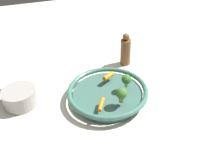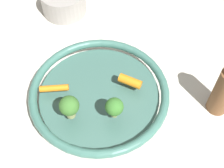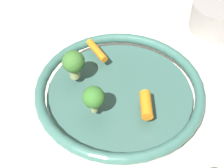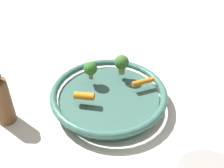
{
  "view_description": "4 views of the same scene",
  "coord_description": "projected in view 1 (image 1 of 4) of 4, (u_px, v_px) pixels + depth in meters",
  "views": [
    {
      "loc": [
        -0.69,
        0.23,
        0.63
      ],
      "look_at": [
        -0.01,
        -0.01,
        0.08
      ],
      "focal_mm": 38.35,
      "sensor_mm": 36.0,
      "label": 1
    },
    {
      "loc": [
        -0.19,
        -0.34,
        0.61
      ],
      "look_at": [
        0.02,
        -0.02,
        0.08
      ],
      "focal_mm": 48.84,
      "sensor_mm": 36.0,
      "label": 2
    },
    {
      "loc": [
        0.2,
        -0.36,
        0.49
      ],
      "look_at": [
        0.0,
        -0.03,
        0.08
      ],
      "focal_mm": 52.16,
      "sensor_mm": 36.0,
      "label": 3
    },
    {
      "loc": [
        0.44,
        0.38,
        0.54
      ],
      "look_at": [
        -0.01,
        0.01,
        0.07
      ],
      "focal_mm": 45.36,
      "sensor_mm": 36.0,
      "label": 4
    }
  ],
  "objects": [
    {
      "name": "broccoli_floret_small",
      "position": [
        126.0,
        79.0,
        0.92
      ],
      "size": [
        0.04,
        0.04,
        0.05
      ],
      "color": "#9AA766",
      "rests_on": "serving_bowl"
    },
    {
      "name": "ground_plane",
      "position": [
        108.0,
        99.0,
        0.96
      ],
      "size": [
        2.54,
        2.54,
        0.0
      ],
      "primitive_type": "plane",
      "color": "silver"
    },
    {
      "name": "saucepan",
      "position": [
        19.0,
        97.0,
        0.91
      ],
      "size": [
        0.13,
        0.19,
        0.07
      ],
      "color": "#9E9993",
      "rests_on": "ground_plane"
    },
    {
      "name": "pepper_mill",
      "position": [
        126.0,
        51.0,
        1.12
      ],
      "size": [
        0.05,
        0.05,
        0.16
      ],
      "color": "brown",
      "rests_on": "ground_plane"
    },
    {
      "name": "broccoli_floret_large",
      "position": [
        122.0,
        94.0,
        0.85
      ],
      "size": [
        0.04,
        0.04,
        0.06
      ],
      "color": "#9DA466",
      "rests_on": "serving_bowl"
    },
    {
      "name": "baby_carrot_back",
      "position": [
        108.0,
        76.0,
        0.98
      ],
      "size": [
        0.04,
        0.06,
        0.02
      ],
      "primitive_type": "cylinder",
      "rotation": [
        1.6,
        0.0,
        0.55
      ],
      "color": "orange",
      "rests_on": "serving_bowl"
    },
    {
      "name": "serving_bowl",
      "position": [
        108.0,
        93.0,
        0.94
      ],
      "size": [
        0.32,
        0.32,
        0.05
      ],
      "color": "#3D665B",
      "rests_on": "ground_plane"
    },
    {
      "name": "baby_carrot_right",
      "position": [
        101.0,
        104.0,
        0.85
      ],
      "size": [
        0.06,
        0.04,
        0.01
      ],
      "primitive_type": "cylinder",
      "rotation": [
        1.57,
        0.0,
        4.21
      ],
      "color": "orange",
      "rests_on": "serving_bowl"
    }
  ]
}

